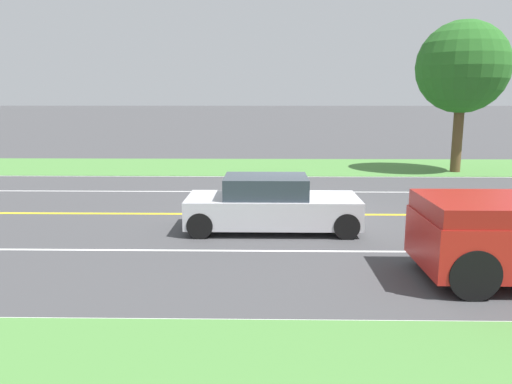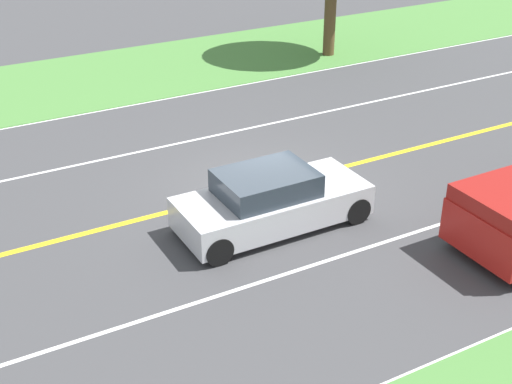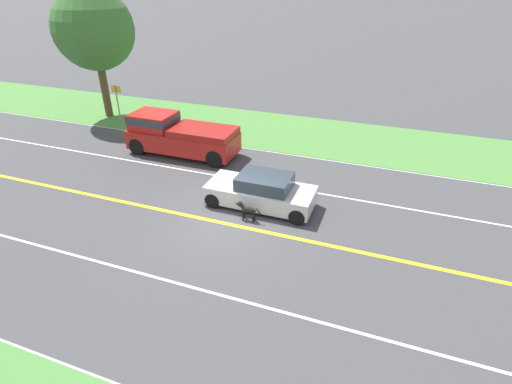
{
  "view_description": "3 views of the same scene",
  "coord_description": "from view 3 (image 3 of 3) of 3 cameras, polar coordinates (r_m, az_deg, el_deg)",
  "views": [
    {
      "loc": [
        13.98,
        -0.93,
        3.3
      ],
      "look_at": [
        0.89,
        -1.16,
        0.82
      ],
      "focal_mm": 35.0,
      "sensor_mm": 36.0,
      "label": 1
    },
    {
      "loc": [
        13.62,
        -7.74,
        8.18
      ],
      "look_at": [
        1.87,
        -1.24,
        1.06
      ],
      "focal_mm": 50.0,
      "sensor_mm": 36.0,
      "label": 2
    },
    {
      "loc": [
        -11.34,
        -5.36,
        8.43
      ],
      "look_at": [
        1.3,
        -0.69,
        0.82
      ],
      "focal_mm": 28.0,
      "sensor_mm": 36.0,
      "label": 3
    }
  ],
  "objects": [
    {
      "name": "dog",
      "position": [
        15.08,
        -1.35,
        -2.46
      ],
      "size": [
        0.26,
        1.06,
        0.75
      ],
      "rotation": [
        0.0,
        0.0,
        -0.08
      ],
      "color": "black",
      "rests_on": "ground"
    },
    {
      "name": "ego_car",
      "position": [
        15.88,
        0.78,
        0.06
      ],
      "size": [
        1.8,
        4.29,
        1.38
      ],
      "color": "silver",
      "rests_on": "ground"
    },
    {
      "name": "ground_plane",
      "position": [
        15.12,
        -4.19,
        -4.56
      ],
      "size": [
        400.0,
        400.0,
        0.0
      ],
      "primitive_type": "plane",
      "color": "#424244"
    },
    {
      "name": "street_sign",
      "position": [
        25.99,
        -19.19,
        12.35
      ],
      "size": [
        0.11,
        0.64,
        2.36
      ],
      "color": "gray",
      "rests_on": "ground"
    },
    {
      "name": "lane_edge_line_right",
      "position": [
        20.89,
        3.65,
        5.57
      ],
      "size": [
        0.14,
        160.0,
        0.01
      ],
      "primitive_type": "cube",
      "color": "white",
      "rests_on": "ground"
    },
    {
      "name": "roadside_tree_right_near",
      "position": [
        26.96,
        -22.17,
        20.69
      ],
      "size": [
        4.71,
        4.71,
        7.63
      ],
      "color": "brown",
      "rests_on": "ground"
    },
    {
      "name": "pickup_truck",
      "position": [
        20.86,
        -11.06,
        8.05
      ],
      "size": [
        2.04,
        5.6,
        2.0
      ],
      "color": "red",
      "rests_on": "ground"
    },
    {
      "name": "centre_divider_line",
      "position": [
        15.11,
        -4.19,
        -4.55
      ],
      "size": [
        0.18,
        160.0,
        0.01
      ],
      "primitive_type": "cube",
      "color": "yellow",
      "rests_on": "ground"
    },
    {
      "name": "grass_verge_right",
      "position": [
        23.56,
        5.82,
        8.34
      ],
      "size": [
        6.0,
        160.0,
        0.03
      ],
      "primitive_type": "cube",
      "color": "#4C843D",
      "rests_on": "ground"
    },
    {
      "name": "lane_edge_line_left",
      "position": [
        10.89,
        -20.75,
        -23.96
      ],
      "size": [
        0.14,
        160.0,
        0.01
      ],
      "primitive_type": "cube",
      "color": "white",
      "rests_on": "ground"
    },
    {
      "name": "lane_dash_same_dir",
      "position": [
        17.89,
        0.36,
        1.33
      ],
      "size": [
        0.1,
        160.0,
        0.01
      ],
      "primitive_type": "cube",
      "color": "white",
      "rests_on": "ground"
    },
    {
      "name": "lane_dash_oncoming",
      "position": [
        12.7,
        -10.77,
        -12.79
      ],
      "size": [
        0.1,
        160.0,
        0.01
      ],
      "primitive_type": "cube",
      "color": "white",
      "rests_on": "ground"
    }
  ]
}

